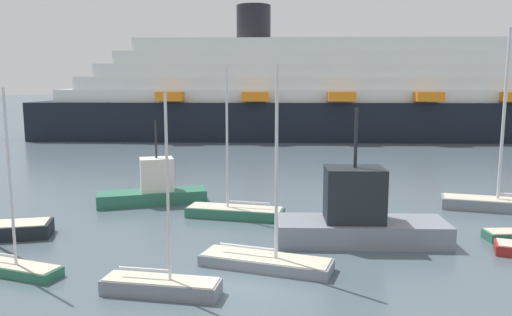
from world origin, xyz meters
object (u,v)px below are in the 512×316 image
fishing_boat_2 (359,217)px  channel_buoy_1 (356,184)px  cruise_ship (373,96)px  sailboat_7 (266,259)px  sailboat_1 (161,284)px  fishing_boat_0 (154,189)px  sailboat_6 (508,202)px  sailboat_5 (235,210)px  sailboat_4 (10,265)px

fishing_boat_2 → channel_buoy_1: (1.49, 11.80, -0.86)m
fishing_boat_2 → cruise_ship: size_ratio=0.09×
sailboat_7 → sailboat_1: bearing=-126.5°
sailboat_1 → fishing_boat_0: 13.69m
sailboat_1 → sailboat_6: bearing=43.0°
sailboat_6 → sailboat_7: (-13.63, -9.81, -0.15)m
cruise_ship → fishing_boat_0: bearing=-118.5°
sailboat_7 → fishing_boat_0: sailboat_7 is taller
channel_buoy_1 → sailboat_7: bearing=-110.2°
channel_buoy_1 → sailboat_5: bearing=-134.2°
sailboat_4 → fishing_boat_0: sailboat_4 is taller
cruise_ship → sailboat_7: bearing=-105.6°
sailboat_6 → channel_buoy_1: bearing=-21.0°
sailboat_7 → fishing_boat_2: 5.51m
sailboat_5 → fishing_boat_0: bearing=-19.3°
sailboat_7 → fishing_boat_2: (4.15, 3.53, 0.83)m
sailboat_6 → fishing_boat_0: (-20.93, 0.60, 0.41)m
sailboat_6 → fishing_boat_2: size_ratio=1.32×
fishing_boat_0 → channel_buoy_1: (12.94, 4.92, -0.59)m
sailboat_6 → channel_buoy_1: 9.71m
sailboat_4 → fishing_boat_2: (14.07, 4.70, 0.85)m
sailboat_4 → fishing_boat_0: (2.61, 11.58, 0.58)m
sailboat_5 → cruise_ship: 44.00m
fishing_boat_2 → cruise_ship: (8.21, 45.19, 4.43)m
sailboat_4 → fishing_boat_2: bearing=35.2°
fishing_boat_0 → cruise_ship: 43.32m
sailboat_1 → sailboat_4: 6.56m
sailboat_5 → cruise_ship: size_ratio=0.09×
sailboat_5 → sailboat_4: bearing=57.3°
fishing_boat_0 → channel_buoy_1: fishing_boat_0 is taller
sailboat_7 → channel_buoy_1: (5.64, 15.33, -0.03)m
sailboat_1 → sailboat_7: bearing=44.5°
channel_buoy_1 → cruise_ship: (6.72, 33.39, 5.28)m
sailboat_6 → sailboat_4: bearing=38.6°
sailboat_7 → fishing_boat_2: size_ratio=1.03×
cruise_ship → sailboat_1: bearing=-108.5°
sailboat_1 → sailboat_7: size_ratio=0.87×
sailboat_5 → sailboat_7: size_ratio=1.02×
sailboat_4 → sailboat_6: 25.98m
sailboat_5 → channel_buoy_1: (7.65, 7.87, -0.06)m
sailboat_6 → fishing_boat_2: bearing=47.1°
sailboat_1 → sailboat_5: (1.54, 10.20, 0.02)m
sailboat_1 → fishing_boat_2: size_ratio=0.89×
fishing_boat_2 → channel_buoy_1: bearing=-98.8°
fishing_boat_0 → sailboat_5: bearing=-48.0°
sailboat_6 → channel_buoy_1: (-7.99, 5.52, -0.18)m
sailboat_5 → fishing_boat_0: size_ratio=1.21×
sailboat_1 → channel_buoy_1: size_ratio=4.27×
sailboat_4 → fishing_boat_2: sailboat_4 is taller
sailboat_5 → fishing_boat_0: (-5.29, 2.95, 0.53)m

